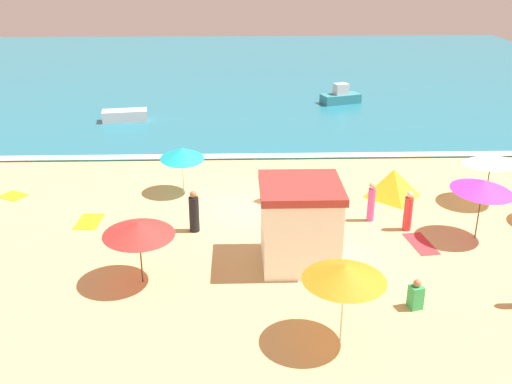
# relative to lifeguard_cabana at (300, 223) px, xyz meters

# --- Properties ---
(ground_plane) EXTENTS (60.00, 60.00, 0.00)m
(ground_plane) POSITION_rel_lifeguard_cabana_xyz_m (-1.39, 4.46, -1.44)
(ground_plane) COLOR #D8B775
(ocean_water) EXTENTS (60.00, 44.00, 0.10)m
(ocean_water) POSITION_rel_lifeguard_cabana_xyz_m (-1.39, 32.46, -1.39)
(ocean_water) COLOR teal
(ocean_water) RESTS_ON ground_plane
(wave_breaker_foam) EXTENTS (57.00, 0.70, 0.01)m
(wave_breaker_foam) POSITION_rel_lifeguard_cabana_xyz_m (-1.39, 10.76, -1.33)
(wave_breaker_foam) COLOR white
(wave_breaker_foam) RESTS_ON ocean_water
(lifeguard_cabana) EXTENTS (2.65, 2.74, 2.83)m
(lifeguard_cabana) POSITION_rel_lifeguard_cabana_xyz_m (0.00, 0.00, 0.00)
(lifeguard_cabana) COLOR white
(lifeguard_cabana) RESTS_ON ground_plane
(beach_umbrella_0) EXTENTS (3.21, 3.20, 2.16)m
(beach_umbrella_0) POSITION_rel_lifeguard_cabana_xyz_m (8.26, 4.84, 0.45)
(beach_umbrella_0) COLOR #4C3823
(beach_umbrella_0) RESTS_ON ground_plane
(beach_umbrella_2) EXTENTS (3.05, 3.06, 2.14)m
(beach_umbrella_2) POSITION_rel_lifeguard_cabana_xyz_m (-5.07, -1.15, 0.44)
(beach_umbrella_2) COLOR #4C3823
(beach_umbrella_2) RESTS_ON ground_plane
(beach_umbrella_5) EXTENTS (3.15, 3.15, 2.35)m
(beach_umbrella_5) POSITION_rel_lifeguard_cabana_xyz_m (6.62, 1.58, 0.61)
(beach_umbrella_5) COLOR #4C3823
(beach_umbrella_5) RESTS_ON ground_plane
(beach_umbrella_6) EXTENTS (2.23, 2.26, 2.16)m
(beach_umbrella_6) POSITION_rel_lifeguard_cabana_xyz_m (-4.38, 6.23, 0.36)
(beach_umbrella_6) COLOR silver
(beach_umbrella_6) RESTS_ON ground_plane
(beach_umbrella_7) EXTENTS (2.99, 2.99, 2.36)m
(beach_umbrella_7) POSITION_rel_lifeguard_cabana_xyz_m (0.69, -4.43, 0.69)
(beach_umbrella_7) COLOR silver
(beach_umbrella_7) RESTS_ON ground_plane
(beach_tent) EXTENTS (1.92, 2.10, 1.24)m
(beach_tent) POSITION_rel_lifeguard_cabana_xyz_m (4.52, 5.55, -0.82)
(beach_tent) COLOR yellow
(beach_tent) RESTS_ON ground_plane
(beachgoer_0) EXTENTS (0.61, 0.61, 0.98)m
(beachgoer_0) POSITION_rel_lifeguard_cabana_xyz_m (-0.74, 5.18, -1.02)
(beachgoer_0) COLOR red
(beachgoer_0) RESTS_ON ground_plane
(beachgoer_1) EXTENTS (0.45, 0.45, 1.56)m
(beachgoer_1) POSITION_rel_lifeguard_cabana_xyz_m (4.29, 2.34, -0.69)
(beachgoer_1) COLOR red
(beachgoer_1) RESTS_ON ground_plane
(beachgoer_5) EXTENTS (0.43, 0.43, 1.61)m
(beachgoer_5) POSITION_rel_lifeguard_cabana_xyz_m (-3.66, 2.47, -0.68)
(beachgoer_5) COLOR black
(beachgoer_5) RESTS_ON ground_plane
(beachgoer_6) EXTENTS (0.45, 0.45, 0.95)m
(beachgoer_6) POSITION_rel_lifeguard_cabana_xyz_m (3.15, -2.86, -1.02)
(beachgoer_6) COLOR green
(beachgoer_6) RESTS_ON ground_plane
(beachgoer_8) EXTENTS (0.33, 0.33, 1.59)m
(beachgoer_8) POSITION_rel_lifeguard_cabana_xyz_m (3.09, 3.19, -0.65)
(beachgoer_8) COLOR #D84CA5
(beachgoer_8) RESTS_ON ground_plane
(beach_towel_1) EXTENTS (0.96, 1.84, 0.01)m
(beach_towel_1) POSITION_rel_lifeguard_cabana_xyz_m (4.50, 1.16, -1.43)
(beach_towel_1) COLOR red
(beach_towel_1) RESTS_ON ground_plane
(beach_towel_2) EXTENTS (0.98, 1.54, 0.01)m
(beach_towel_2) POSITION_rel_lifeguard_cabana_xyz_m (-7.81, 3.40, -1.43)
(beach_towel_2) COLOR orange
(beach_towel_2) RESTS_ON ground_plane
(beach_towel_3) EXTENTS (1.37, 1.30, 0.01)m
(beach_towel_3) POSITION_rel_lifeguard_cabana_xyz_m (-11.64, 6.07, -1.43)
(beach_towel_3) COLOR orange
(beach_towel_3) RESTS_ON ground_plane
(beach_towel_4) EXTENTS (1.69, 1.76, 0.01)m
(beach_towel_4) POSITION_rel_lifeguard_cabana_xyz_m (-0.33, 2.33, -1.43)
(beach_towel_4) COLOR green
(beach_towel_4) RESTS_ON ground_plane
(small_boat_0) EXTENTS (2.82, 1.91, 1.32)m
(small_boat_0) POSITION_rel_lifeguard_cabana_xyz_m (4.92, 21.58, -0.90)
(small_boat_0) COLOR teal
(small_boat_0) RESTS_ON ocean_water
(small_boat_1) EXTENTS (2.79, 1.46, 0.67)m
(small_boat_1) POSITION_rel_lifeguard_cabana_xyz_m (-8.83, 17.50, -1.00)
(small_boat_1) COLOR white
(small_boat_1) RESTS_ON ocean_water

